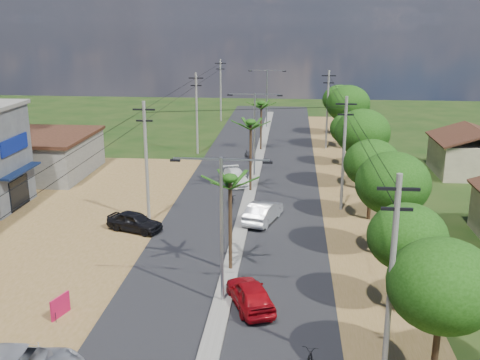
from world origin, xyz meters
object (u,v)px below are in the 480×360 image
object	(u,v)px
car_red_near	(250,295)
roadside_sign	(60,306)
car_silver_mid	(263,212)
car_parked_dark	(135,222)
car_white_far	(236,177)

from	to	relation	value
car_red_near	roadside_sign	bearing A→B (deg)	-10.40
car_silver_mid	car_red_near	bearing A→B (deg)	106.65
car_silver_mid	roadside_sign	distance (m)	17.52
car_red_near	car_parked_dark	distance (m)	13.63
car_red_near	car_silver_mid	bearing A→B (deg)	-111.27
car_white_far	car_silver_mid	bearing A→B (deg)	-92.28
roadside_sign	car_silver_mid	bearing A→B (deg)	74.59
car_parked_dark	roadside_sign	distance (m)	12.07
car_white_far	roadside_sign	size ratio (longest dim) A/B	3.28
car_silver_mid	roadside_sign	bearing A→B (deg)	73.80
car_silver_mid	car_white_far	size ratio (longest dim) A/B	1.07
car_red_near	car_white_far	bearing A→B (deg)	-103.72
car_red_near	car_white_far	size ratio (longest dim) A/B	0.98
car_silver_mid	car_white_far	bearing A→B (deg)	-56.25
car_silver_mid	car_parked_dark	distance (m)	9.39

